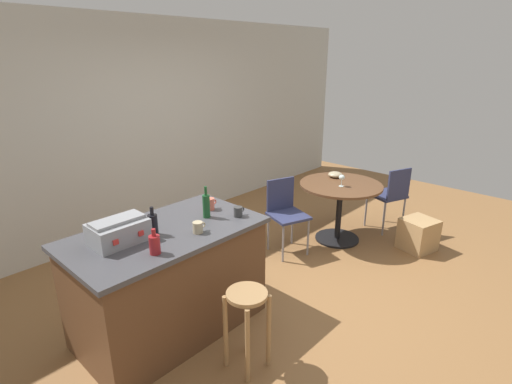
# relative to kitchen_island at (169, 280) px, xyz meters

# --- Properties ---
(ground_plane) EXTENTS (8.80, 8.80, 0.00)m
(ground_plane) POSITION_rel_kitchen_island_xyz_m (1.21, -0.35, -0.46)
(ground_plane) COLOR olive
(back_wall) EXTENTS (8.00, 0.10, 2.70)m
(back_wall) POSITION_rel_kitchen_island_xyz_m (1.21, 2.03, 0.89)
(back_wall) COLOR beige
(back_wall) RESTS_ON ground_plane
(kitchen_island) EXTENTS (1.55, 0.88, 0.92)m
(kitchen_island) POSITION_rel_kitchen_island_xyz_m (0.00, 0.00, 0.00)
(kitchen_island) COLOR brown
(kitchen_island) RESTS_ON ground_plane
(wooden_stool) EXTENTS (0.30, 0.30, 0.64)m
(wooden_stool) POSITION_rel_kitchen_island_xyz_m (0.12, -0.78, -0.01)
(wooden_stool) COLOR #A37A4C
(wooden_stool) RESTS_ON ground_plane
(dining_table) EXTENTS (1.00, 1.00, 0.75)m
(dining_table) POSITION_rel_kitchen_island_xyz_m (2.46, -0.12, 0.11)
(dining_table) COLOR black
(dining_table) RESTS_ON ground_plane
(folding_chair_near) EXTENTS (0.51, 0.51, 0.87)m
(folding_chair_near) POSITION_rel_kitchen_island_xyz_m (1.78, 0.20, 0.05)
(folding_chair_near) COLOR navy
(folding_chair_near) RESTS_ON ground_plane
(folding_chair_far) EXTENTS (0.52, 0.52, 0.88)m
(folding_chair_far) POSITION_rel_kitchen_island_xyz_m (3.16, -0.46, 0.06)
(folding_chair_far) COLOR navy
(folding_chair_far) RESTS_ON ground_plane
(toolbox) EXTENTS (0.40, 0.29, 0.19)m
(toolbox) POSITION_rel_kitchen_island_xyz_m (-0.35, 0.07, 0.55)
(toolbox) COLOR gray
(toolbox) RESTS_ON kitchen_island
(bottle_0) EXTENTS (0.06, 0.06, 0.28)m
(bottle_0) POSITION_rel_kitchen_island_xyz_m (0.40, -0.04, 0.57)
(bottle_0) COLOR #194C23
(bottle_0) RESTS_ON kitchen_island
(bottle_1) EXTENTS (0.08, 0.08, 0.19)m
(bottle_1) POSITION_rel_kitchen_island_xyz_m (-0.27, -0.28, 0.53)
(bottle_1) COLOR maroon
(bottle_1) RESTS_ON kitchen_island
(bottle_2) EXTENTS (0.07, 0.07, 0.23)m
(bottle_2) POSITION_rel_kitchen_island_xyz_m (-0.11, -0.01, 0.55)
(bottle_2) COLOR black
(bottle_2) RESTS_ON kitchen_island
(cup_0) EXTENTS (0.12, 0.08, 0.09)m
(cup_0) POSITION_rel_kitchen_island_xyz_m (0.15, -0.23, 0.51)
(cup_0) COLOR tan
(cup_0) RESTS_ON kitchen_island
(cup_1) EXTENTS (0.12, 0.08, 0.11)m
(cup_1) POSITION_rel_kitchen_island_xyz_m (0.54, 0.07, 0.51)
(cup_1) COLOR #DB6651
(cup_1) RESTS_ON kitchen_island
(cup_2) EXTENTS (0.11, 0.08, 0.09)m
(cup_2) POSITION_rel_kitchen_island_xyz_m (0.60, -0.23, 0.50)
(cup_2) COLOR #383838
(cup_2) RESTS_ON kitchen_island
(wine_glass) EXTENTS (0.07, 0.07, 0.14)m
(wine_glass) POSITION_rel_kitchen_island_xyz_m (2.38, -0.17, 0.39)
(wine_glass) COLOR silver
(wine_glass) RESTS_ON dining_table
(serving_bowl) EXTENTS (0.18, 0.18, 0.07)m
(serving_bowl) POSITION_rel_kitchen_island_xyz_m (2.65, 0.08, 0.32)
(serving_bowl) COLOR tan
(serving_bowl) RESTS_ON dining_table
(cardboard_box) EXTENTS (0.45, 0.44, 0.38)m
(cardboard_box) POSITION_rel_kitchen_island_xyz_m (2.89, -0.97, -0.27)
(cardboard_box) COLOR tan
(cardboard_box) RESTS_ON ground_plane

